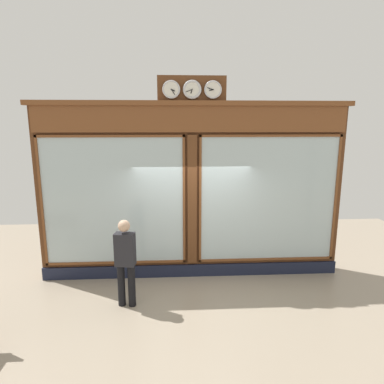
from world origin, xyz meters
TOP-DOWN VIEW (x-y plane):
  - ground_plane at (0.00, 2.80)m, footprint 14.00×14.00m
  - shop_facade at (0.00, -0.13)m, footprint 6.74×0.42m
  - pedestrian at (1.30, 1.18)m, footprint 0.39×0.27m

SIDE VIEW (x-z plane):
  - ground_plane at x=0.00m, z-range 0.00..0.00m
  - pedestrian at x=1.30m, z-range 0.09..1.78m
  - shop_facade at x=0.00m, z-range -0.23..4.11m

